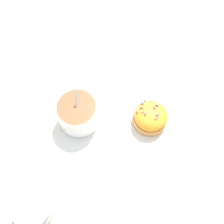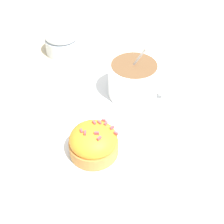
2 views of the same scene
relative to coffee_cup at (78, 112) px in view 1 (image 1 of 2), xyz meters
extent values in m
plane|color=#C6B793|center=(0.08, 0.01, -0.04)|extent=(3.00, 3.00, 0.00)
cube|color=white|center=(0.08, 0.01, -0.04)|extent=(0.31, 0.29, 0.00)
cylinder|color=white|center=(0.00, 0.00, 0.00)|extent=(0.09, 0.09, 0.07)
cylinder|color=brown|center=(0.00, 0.00, 0.02)|extent=(0.08, 0.08, 0.01)
torus|color=white|center=(-0.01, 0.05, 0.00)|extent=(0.02, 0.04, 0.04)
ellipsoid|color=silver|center=(0.00, 0.03, -0.03)|extent=(0.02, 0.03, 0.01)
cylinder|color=silver|center=(0.00, -0.01, 0.02)|extent=(0.01, 0.05, 0.10)
cylinder|color=#C18442|center=(0.16, 0.02, -0.02)|extent=(0.08, 0.08, 0.02)
ellipsoid|color=orange|center=(0.16, 0.02, -0.01)|extent=(0.08, 0.08, 0.04)
cube|color=#EA4C56|center=(0.15, 0.04, 0.01)|extent=(0.00, 0.01, 0.00)
cube|color=#EA4C56|center=(0.17, 0.00, 0.01)|extent=(0.01, 0.01, 0.00)
cube|color=#EA4C56|center=(0.14, 0.03, 0.01)|extent=(0.01, 0.01, 0.00)
cube|color=#EA4C56|center=(0.17, 0.01, 0.02)|extent=(0.01, 0.01, 0.00)
cube|color=#EA4C56|center=(0.14, 0.02, 0.01)|extent=(0.01, 0.00, 0.00)
cube|color=#EA4C56|center=(0.15, 0.01, 0.01)|extent=(0.01, 0.01, 0.00)
cube|color=#EA4C56|center=(0.17, 0.02, 0.02)|extent=(0.01, 0.01, 0.00)
cube|color=#EA4C56|center=(0.17, 0.03, 0.01)|extent=(0.01, 0.00, 0.00)
cube|color=#EA4C56|center=(0.14, 0.01, 0.01)|extent=(0.01, 0.01, 0.00)
cube|color=#EA4C56|center=(0.13, 0.01, 0.01)|extent=(0.00, 0.01, 0.00)
cylinder|color=silver|center=(-0.05, -0.21, -0.02)|extent=(0.08, 0.08, 0.04)
ellipsoid|color=silver|center=(-0.05, -0.21, 0.00)|extent=(0.08, 0.08, 0.03)
camera|label=1|loc=(0.10, -0.23, 0.53)|focal=42.00mm
camera|label=2|loc=(0.43, 0.20, 0.35)|focal=50.00mm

